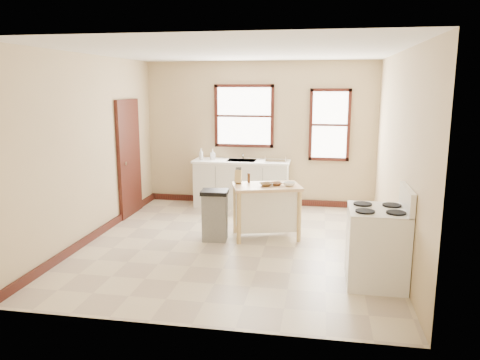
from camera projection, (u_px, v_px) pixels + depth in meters
name	position (u px, v px, depth m)	size (l,w,h in m)	color
floor	(236.00, 244.00, 7.03)	(5.00, 5.00, 0.00)	#BDAB96
ceiling	(236.00, 52.00, 6.47)	(5.00, 5.00, 0.00)	white
wall_back	(259.00, 134.00, 9.16)	(4.50, 0.04, 2.80)	#CBB285
wall_left	(91.00, 148.00, 7.13)	(0.04, 5.00, 2.80)	#CBB285
wall_right	(398.00, 156.00, 6.37)	(0.04, 5.00, 2.80)	#CBB285
window_main	(244.00, 116.00, 9.12)	(1.17, 0.06, 1.22)	black
window_side	(330.00, 125.00, 8.87)	(0.77, 0.06, 1.37)	black
door_left	(129.00, 158.00, 8.45)	(0.06, 0.90, 2.10)	black
baseboard_back	(259.00, 201.00, 9.40)	(4.50, 0.04, 0.12)	black
baseboard_left	(99.00, 232.00, 7.39)	(0.04, 5.00, 0.12)	black
sink_counter	(242.00, 184.00, 9.11)	(1.86, 0.62, 0.92)	silver
faucet	(243.00, 153.00, 9.17)	(0.03, 0.03, 0.22)	silver
soap_bottle_a	(201.00, 154.00, 9.03)	(0.09, 0.09, 0.22)	#B2B2B2
soap_bottle_b	(213.00, 155.00, 9.08)	(0.09, 0.09, 0.20)	#B2B2B2
dish_rack	(276.00, 159.00, 8.87)	(0.40, 0.30, 0.10)	silver
kitchen_island	(266.00, 211.00, 7.28)	(1.02, 0.65, 0.83)	#DBB381
knife_block	(238.00, 177.00, 7.30)	(0.10, 0.10, 0.20)	#DDBD74
pepper_grinder	(249.00, 178.00, 7.38)	(0.04, 0.04, 0.15)	#452812
bowl_a	(266.00, 184.00, 7.13)	(0.19, 0.19, 0.05)	brown
bowl_b	(276.00, 184.00, 7.18)	(0.18, 0.18, 0.04)	brown
bowl_c	(289.00, 184.00, 7.14)	(0.18, 0.18, 0.06)	white
trash_bin	(215.00, 215.00, 7.14)	(0.40, 0.34, 0.79)	gray
gas_stove	(377.00, 235.00, 5.54)	(0.74, 0.75, 1.19)	white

